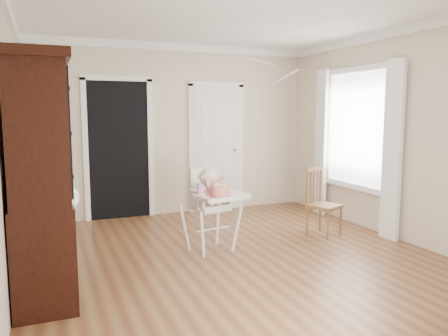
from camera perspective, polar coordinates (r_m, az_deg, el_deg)
name	(u,v)px	position (r m, az deg, el deg)	size (l,w,h in m)	color
floor	(239,260)	(4.98, 1.93, -11.90)	(5.00, 5.00, 0.00)	brown
ceiling	(240,9)	(4.82, 2.08, 20.05)	(5.00, 5.00, 0.00)	white
wall_back	(175,130)	(7.06, -6.40, 4.95)	(4.50, 4.50, 0.00)	beige
wall_left	(7,145)	(4.31, -26.49, 2.70)	(5.00, 5.00, 0.00)	beige
wall_right	(401,135)	(5.99, 22.07, 4.04)	(5.00, 5.00, 0.00)	beige
crown_molding	(240,15)	(4.80, 2.07, 19.35)	(4.50, 5.00, 0.12)	white
doorway	(119,147)	(6.87, -13.58, 2.71)	(1.06, 0.05, 2.22)	black
closet_door	(216,149)	(7.28, -0.99, 2.51)	(0.96, 0.09, 2.13)	white
window_right	(355,137)	(6.55, 16.70, 3.95)	(0.13, 1.84, 2.30)	white
high_chair	(211,200)	(5.14, -1.76, -4.14)	(0.68, 0.80, 1.00)	white
baby	(210,188)	(5.13, -1.89, -2.58)	(0.31, 0.23, 0.43)	beige
cake	(221,191)	(4.92, -0.37, -2.97)	(0.28, 0.28, 0.13)	silver
sippy_cup	(200,189)	(4.93, -3.13, -2.81)	(0.08, 0.08, 0.18)	pink
china_cabinet	(41,178)	(4.15, -22.80, -1.23)	(0.56, 1.26, 2.12)	black
dining_chair	(322,204)	(5.97, 12.72, -4.59)	(0.48, 0.48, 0.91)	brown
streamer	(261,62)	(5.78, 4.82, 13.68)	(0.03, 0.50, 0.02)	pink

